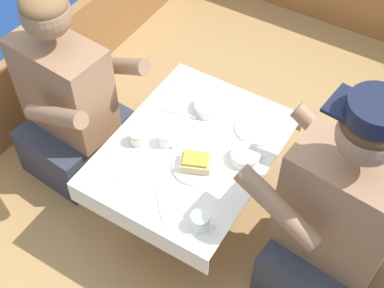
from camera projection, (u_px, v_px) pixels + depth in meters
The scene contains 17 objects.
ground_plane at pixel (188, 246), 2.65m from camera, with size 60.00×60.00×0.00m, color navy.
boat_deck at pixel (188, 230), 2.54m from camera, with size 2.05×3.41×0.30m, color #A87F4C.
gunwale_port at pixel (13, 99), 2.60m from camera, with size 0.06×3.41×0.42m, color #936033.
cockpit_table at pixel (192, 155), 2.15m from camera, with size 0.62×0.80×0.43m.
person_port at pixel (69, 104), 2.34m from camera, with size 0.55×0.48×0.95m.
person_starboard at pixel (333, 223), 1.92m from camera, with size 0.55×0.49×1.02m.
plate_sandwich at pixel (196, 166), 2.05m from camera, with size 0.18×0.18×0.01m.
plate_bread at pixel (258, 127), 2.18m from camera, with size 0.19×0.19×0.01m.
sandwich at pixel (196, 162), 2.03m from camera, with size 0.14×0.12×0.05m.
bowl_port_near at pixel (210, 106), 2.24m from camera, with size 0.14×0.14×0.04m.
bowl_starboard_near at pixel (245, 156), 2.06m from camera, with size 0.11×0.11×0.04m.
coffee_cup_port at pixel (201, 221), 1.86m from camera, with size 0.09×0.07×0.06m.
coffee_cup_starboard at pixel (167, 138), 2.11m from camera, with size 0.09×0.06×0.06m.
tin_can at pixel (138, 138), 2.11m from camera, with size 0.07×0.07×0.05m.
utensil_knife_starboard at pixel (161, 207), 1.93m from camera, with size 0.13×0.13×0.00m.
utensil_spoon_starboard at pixel (185, 115), 2.23m from camera, with size 0.17×0.05×0.01m.
utensil_knife_port at pixel (124, 166), 2.05m from camera, with size 0.07×0.16×0.00m.
Camera 1 is at (0.71, -1.12, 2.35)m, focal length 50.00 mm.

